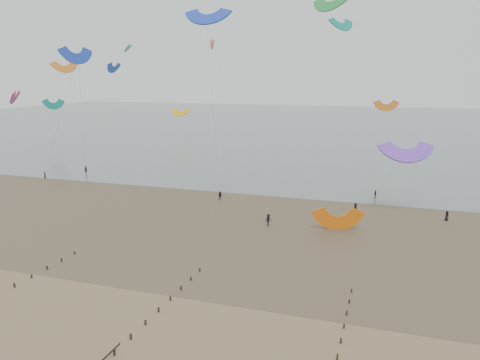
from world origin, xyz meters
name	(u,v)px	position (x,y,z in m)	size (l,w,h in m)	color
ground	(116,313)	(0.00, 0.00, 0.00)	(500.00, 500.00, 0.00)	brown
sea_and_shore	(207,215)	(-4.08, 34.40, 0.01)	(500.00, 665.00, 0.03)	#475654
kitesurfer_lead	(45,175)	(-50.52, 49.39, 0.84)	(0.61, 0.40, 1.68)	black
kitesurfers	(423,208)	(30.94, 46.90, 0.87)	(133.62, 27.18, 1.89)	black
grounded_kite	(337,229)	(17.96, 33.63, 0.00)	(6.73, 3.53, 5.13)	orange
kites_airborne	(279,83)	(-4.51, 86.71, 21.42)	(227.64, 117.24, 38.30)	#FDAF0D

